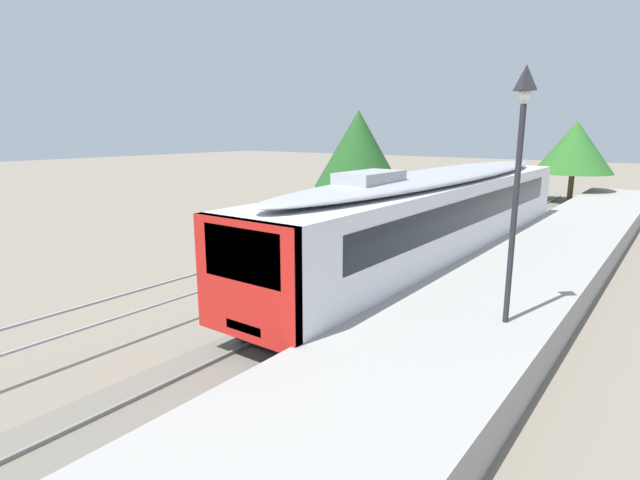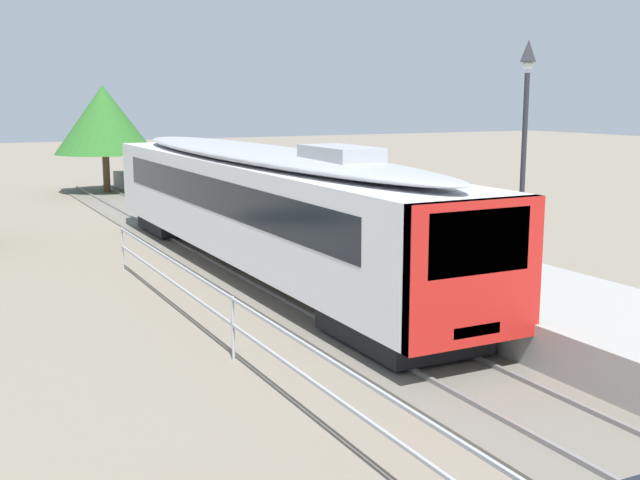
% 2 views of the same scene
% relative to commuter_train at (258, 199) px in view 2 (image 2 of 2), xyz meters
% --- Properties ---
extents(ground_plane, '(160.00, 160.00, 0.00)m').
position_rel_commuter_train_xyz_m(ground_plane, '(-3.00, -5.67, -2.15)').
color(ground_plane, slate).
extents(track_rails, '(3.20, 60.00, 0.14)m').
position_rel_commuter_train_xyz_m(track_rails, '(0.00, -5.67, -2.11)').
color(track_rails, '#6B665B').
rests_on(track_rails, ground).
extents(commuter_train, '(2.82, 19.83, 3.74)m').
position_rel_commuter_train_xyz_m(commuter_train, '(0.00, 0.00, 0.00)').
color(commuter_train, silver).
rests_on(commuter_train, track_rails).
extents(station_platform, '(3.90, 60.00, 0.90)m').
position_rel_commuter_train_xyz_m(station_platform, '(3.25, -5.67, -1.70)').
color(station_platform, '#999691').
rests_on(station_platform, ground).
extents(platform_lamp_mid_platform, '(0.34, 0.34, 5.35)m').
position_rel_commuter_train_xyz_m(platform_lamp_mid_platform, '(4.22, -6.03, 2.48)').
color(platform_lamp_mid_platform, '#232328').
rests_on(platform_lamp_mid_platform, station_platform).
extents(tree_behind_carpark, '(5.12, 5.12, 5.60)m').
position_rel_commuter_train_xyz_m(tree_behind_carpark, '(0.36, 21.58, 1.69)').
color(tree_behind_carpark, brown).
rests_on(tree_behind_carpark, ground).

